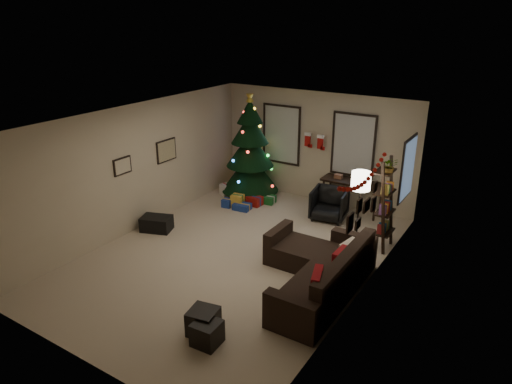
% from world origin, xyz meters
% --- Properties ---
extents(floor, '(7.00, 7.00, 0.00)m').
position_xyz_m(floor, '(0.00, 0.00, 0.00)').
color(floor, '#C0AB91').
rests_on(floor, ground).
extents(ceiling, '(7.00, 7.00, 0.00)m').
position_xyz_m(ceiling, '(0.00, 0.00, 2.70)').
color(ceiling, white).
rests_on(ceiling, floor).
extents(wall_back, '(5.00, 0.00, 5.00)m').
position_xyz_m(wall_back, '(0.00, 3.50, 1.35)').
color(wall_back, '#C7B698').
rests_on(wall_back, floor).
extents(wall_front, '(5.00, 0.00, 5.00)m').
position_xyz_m(wall_front, '(0.00, -3.50, 1.35)').
color(wall_front, '#C7B698').
rests_on(wall_front, floor).
extents(wall_left, '(0.00, 7.00, 7.00)m').
position_xyz_m(wall_left, '(-2.50, 0.00, 1.35)').
color(wall_left, '#C7B698').
rests_on(wall_left, floor).
extents(wall_right, '(0.00, 7.00, 7.00)m').
position_xyz_m(wall_right, '(2.50, 0.00, 1.35)').
color(wall_right, '#C7B698').
rests_on(wall_right, floor).
extents(window_back_left, '(1.05, 0.06, 1.50)m').
position_xyz_m(window_back_left, '(-0.95, 3.47, 1.55)').
color(window_back_left, '#728CB2').
rests_on(window_back_left, wall_back).
extents(window_back_right, '(1.05, 0.06, 1.50)m').
position_xyz_m(window_back_right, '(0.95, 3.47, 1.55)').
color(window_back_right, '#728CB2').
rests_on(window_back_right, wall_back).
extents(window_right_wall, '(0.06, 0.90, 1.30)m').
position_xyz_m(window_right_wall, '(2.47, 2.55, 1.50)').
color(window_right_wall, '#728CB2').
rests_on(window_right_wall, wall_right).
extents(christmas_tree, '(1.45, 1.45, 2.69)m').
position_xyz_m(christmas_tree, '(-1.51, 2.87, 1.11)').
color(christmas_tree, black).
rests_on(christmas_tree, floor).
extents(presents, '(1.50, 1.01, 0.30)m').
position_xyz_m(presents, '(-1.33, 2.25, 0.11)').
color(presents, navy).
rests_on(presents, floor).
extents(sofa, '(1.82, 2.65, 0.85)m').
position_xyz_m(sofa, '(1.85, -0.12, 0.28)').
color(sofa, black).
rests_on(sofa, floor).
extents(pillow_red_a, '(0.26, 0.49, 0.47)m').
position_xyz_m(pillow_red_a, '(2.21, -1.06, 0.64)').
color(pillow_red_a, maroon).
rests_on(pillow_red_a, sofa).
extents(pillow_red_b, '(0.12, 0.41, 0.41)m').
position_xyz_m(pillow_red_b, '(2.21, -0.19, 0.64)').
color(pillow_red_b, maroon).
rests_on(pillow_red_b, sofa).
extents(pillow_cream, '(0.19, 0.43, 0.42)m').
position_xyz_m(pillow_cream, '(2.21, 0.17, 0.63)').
color(pillow_cream, beige).
rests_on(pillow_cream, sofa).
extents(ottoman_near, '(0.47, 0.47, 0.38)m').
position_xyz_m(ottoman_near, '(0.94, -2.16, 0.19)').
color(ottoman_near, black).
rests_on(ottoman_near, floor).
extents(ottoman_far, '(0.39, 0.39, 0.35)m').
position_xyz_m(ottoman_far, '(1.13, -2.33, 0.18)').
color(ottoman_far, black).
rests_on(ottoman_far, floor).
extents(desk, '(1.43, 0.51, 0.77)m').
position_xyz_m(desk, '(1.09, 3.22, 0.68)').
color(desk, black).
rests_on(desk, floor).
extents(desk_chair, '(0.80, 0.76, 0.72)m').
position_xyz_m(desk_chair, '(0.82, 2.57, 0.36)').
color(desk_chair, black).
rests_on(desk_chair, floor).
extents(bookshelf, '(0.30, 0.55, 1.86)m').
position_xyz_m(bookshelf, '(2.30, 1.84, 0.90)').
color(bookshelf, black).
rests_on(bookshelf, floor).
extents(potted_plant, '(0.50, 0.47, 0.43)m').
position_xyz_m(potted_plant, '(2.30, 1.80, 1.78)').
color(potted_plant, '#4C4C4C').
rests_on(potted_plant, bookshelf).
extents(floor_lamp, '(0.36, 0.36, 1.70)m').
position_xyz_m(floor_lamp, '(1.95, 1.28, 1.42)').
color(floor_lamp, black).
rests_on(floor_lamp, floor).
extents(art_map, '(0.04, 0.60, 0.50)m').
position_xyz_m(art_map, '(-2.48, 0.91, 1.52)').
color(art_map, black).
rests_on(art_map, wall_left).
extents(art_abstract, '(0.04, 0.45, 0.35)m').
position_xyz_m(art_abstract, '(-2.48, -0.39, 1.51)').
color(art_abstract, black).
rests_on(art_abstract, wall_left).
extents(gallery, '(0.03, 1.25, 0.54)m').
position_xyz_m(gallery, '(2.48, -0.07, 1.57)').
color(gallery, black).
rests_on(gallery, wall_right).
extents(garland, '(0.08, 1.90, 0.30)m').
position_xyz_m(garland, '(2.45, -0.08, 2.11)').
color(garland, '#A5140C').
rests_on(garland, wall_right).
extents(stocking_left, '(0.20, 0.05, 0.36)m').
position_xyz_m(stocking_left, '(-0.14, 3.32, 1.57)').
color(stocking_left, '#990F0C').
rests_on(stocking_left, wall_back).
extents(stocking_right, '(0.20, 0.05, 0.36)m').
position_xyz_m(stocking_right, '(0.19, 3.33, 1.55)').
color(stocking_right, '#990F0C').
rests_on(stocking_right, wall_back).
extents(storage_bin, '(0.74, 0.61, 0.32)m').
position_xyz_m(storage_bin, '(-2.08, 0.02, 0.16)').
color(storage_bin, black).
rests_on(storage_bin, floor).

